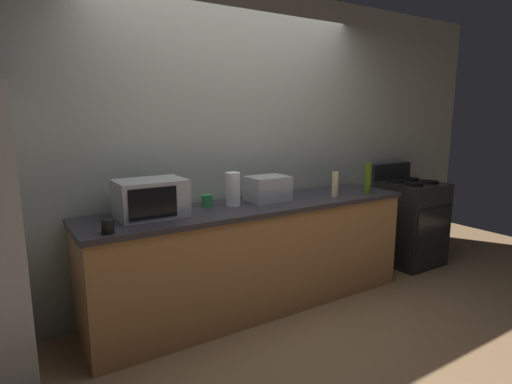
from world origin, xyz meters
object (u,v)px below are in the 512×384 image
Objects in this scene: bottle_hand_soap at (335,184)px; mug_black at (108,226)px; bottle_olive_oil at (368,178)px; microwave at (151,198)px; stove_range at (409,222)px; toaster_oven at (268,188)px; mug_green at (207,200)px; paper_towel_roll at (233,189)px.

mug_black is at bearing -176.80° from bottle_hand_soap.
bottle_hand_soap is 2.01m from mug_black.
microwave is at bearing 173.92° from bottle_olive_oil.
bottle_hand_soap reaches higher than mug_black.
stove_range is 3.18× the size of toaster_oven.
paper_towel_roll is at bearing -27.31° from mug_green.
bottle_olive_oil is (-0.87, -0.16, 0.58)m from stove_range.
stove_range is 2.26m from paper_towel_roll.
mug_green is (0.49, 0.10, -0.09)m from microwave.
microwave is 2.16× the size of bottle_hand_soap.
stove_range is 3.75× the size of bottle_olive_oil.
microwave is 0.68m from paper_towel_roll.
toaster_oven is 0.54m from mug_green.
mug_green is at bearing 167.28° from bottle_hand_soap.
bottle_olive_oil is at bearing -13.01° from toaster_oven.
stove_range is at bearing 5.19° from bottle_hand_soap.
bottle_olive_oil is at bearing -11.66° from mug_green.
bottle_olive_oil is at bearing -8.27° from bottle_hand_soap.
mug_green is at bearing 23.27° from mug_black.
paper_towel_roll is at bearing 170.38° from bottle_hand_soap.
stove_range is 4.00× the size of paper_towel_roll.
mug_black is (-1.39, -0.28, -0.06)m from toaster_oven.
microwave is at bearing 174.41° from bottle_hand_soap.
mug_black is (-0.86, -0.37, -0.00)m from mug_green.
microwave is at bearing 36.47° from mug_black.
mug_black is at bearing -156.73° from mug_green.
bottle_hand_soap is at bearing -12.72° from mug_green.
bottle_olive_oil is 1.30× the size of bottle_hand_soap.
mug_black is (-3.23, -0.22, 0.48)m from stove_range.
mug_black is at bearing -178.55° from bottle_olive_oil.
stove_range is 4.87× the size of bottle_hand_soap.
toaster_oven is at bearing 0.68° from microwave.
paper_towel_roll reaches higher than toaster_oven.
mug_green is (-0.53, 0.09, -0.06)m from toaster_oven.
mug_green reaches higher than mug_black.
paper_towel_roll is 2.90× the size of mug_green.
toaster_oven is at bearing 11.55° from mug_black.
bottle_hand_soap is at bearing -174.81° from stove_range.
paper_towel_roll is at bearing -178.34° from toaster_oven.
mug_black is (-0.37, -0.27, -0.09)m from microwave.
bottle_hand_soap is 2.39× the size of mug_green.
mug_green is (-1.50, 0.31, -0.10)m from bottle_olive_oil.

